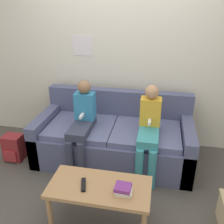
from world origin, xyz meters
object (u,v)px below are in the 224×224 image
(couch, at_px, (114,139))
(person_right, at_px, (149,128))
(backpack, at_px, (14,148))
(tv_remote, at_px, (83,185))
(coffee_table, at_px, (100,190))
(person_left, at_px, (82,122))

(couch, xyz_separation_m, person_right, (0.45, -0.22, 0.32))
(person_right, height_order, backpack, person_right)
(person_right, height_order, tv_remote, person_right)
(coffee_table, bearing_deg, couch, 93.69)
(person_right, bearing_deg, backpack, -177.25)
(couch, height_order, person_left, person_left)
(person_right, bearing_deg, coffee_table, -114.24)
(coffee_table, distance_m, backpack, 1.57)
(couch, bearing_deg, person_right, -25.90)
(coffee_table, distance_m, tv_remote, 0.16)
(coffee_table, relative_size, person_left, 0.86)
(backpack, bearing_deg, coffee_table, -29.41)
(coffee_table, distance_m, person_right, 0.96)
(coffee_table, height_order, person_left, person_left)
(couch, xyz_separation_m, tv_remote, (-0.07, -1.09, 0.15))
(person_left, bearing_deg, couch, 31.65)
(couch, distance_m, person_left, 0.52)
(person_left, distance_m, person_right, 0.80)
(couch, xyz_separation_m, backpack, (-1.29, -0.30, -0.11))
(person_right, bearing_deg, person_left, 179.97)
(coffee_table, bearing_deg, tv_remote, -168.87)
(tv_remote, xyz_separation_m, backpack, (-1.21, 0.79, -0.26))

